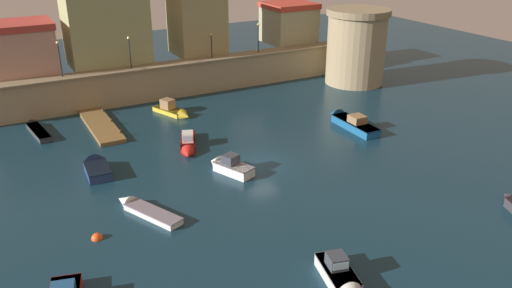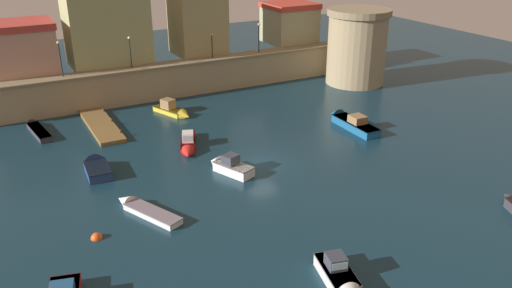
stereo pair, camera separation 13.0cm
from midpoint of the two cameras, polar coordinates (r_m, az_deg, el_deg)
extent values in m
plane|color=#112D3D|center=(44.84, 0.78, -2.18)|extent=(123.27, 123.27, 0.00)
cube|color=#9E8966|center=(62.76, -8.89, 6.90)|extent=(46.03, 2.16, 3.75)
cube|color=#817053|center=(62.24, -9.00, 8.66)|extent=(46.03, 2.46, 0.24)
cube|color=tan|center=(62.57, -24.42, 9.19)|extent=(7.29, 5.99, 4.96)
cube|color=#AF3931|center=(62.04, -24.86, 11.71)|extent=(7.58, 6.23, 0.70)
cube|color=tan|center=(63.54, -15.93, 12.06)|extent=(8.95, 5.93, 8.21)
cube|color=tan|center=(66.77, -6.34, 12.98)|extent=(5.95, 5.74, 7.50)
cube|color=#9C9874|center=(73.16, 3.72, 12.83)|extent=(6.10, 5.96, 4.65)
cube|color=#B5382A|center=(72.72, 3.78, 14.90)|extent=(6.34, 6.19, 0.70)
cylinder|color=#9E8966|center=(67.79, 10.99, 10.07)|extent=(7.30, 7.30, 8.55)
cylinder|color=#867556|center=(66.91, 11.30, 13.97)|extent=(7.89, 7.89, 0.80)
cube|color=brown|center=(55.01, -16.51, 1.99)|extent=(2.44, 10.40, 0.40)
cylinder|color=#523D20|center=(58.36, -16.25, 3.40)|extent=(0.20, 0.20, 0.70)
cylinder|color=#523D20|center=(55.16, -15.43, 2.34)|extent=(0.20, 0.20, 0.70)
cylinder|color=#523D20|center=(51.99, -14.51, 1.15)|extent=(0.20, 0.20, 0.70)
cylinder|color=black|center=(59.05, -20.51, 8.55)|extent=(0.12, 0.12, 3.49)
sphere|color=#F9D172|center=(58.64, -20.77, 10.34)|extent=(0.32, 0.32, 0.32)
cylinder|color=black|center=(60.46, -13.49, 9.57)|extent=(0.12, 0.12, 3.23)
sphere|color=#F9D172|center=(60.09, -13.65, 11.20)|extent=(0.32, 0.32, 0.32)
cylinder|color=black|center=(63.67, -4.76, 10.56)|extent=(0.12, 0.12, 2.71)
sphere|color=#F9D172|center=(63.36, -4.81, 11.89)|extent=(0.32, 0.32, 0.32)
cylinder|color=black|center=(66.35, 0.37, 11.41)|extent=(0.12, 0.12, 3.30)
sphere|color=#F9D172|center=(66.00, 0.37, 12.94)|extent=(0.32, 0.32, 0.32)
cube|color=white|center=(37.77, -11.16, -7.47)|extent=(3.12, 4.87, 0.48)
cone|color=white|center=(39.83, -14.11, -6.04)|extent=(1.62, 1.71, 1.17)
cube|color=slate|center=(37.67, -11.18, -7.21)|extent=(3.18, 4.97, 0.08)
cube|color=silver|center=(31.47, 8.92, -13.90)|extent=(2.35, 3.77, 0.81)
cube|color=#555559|center=(31.25, 8.96, -13.37)|extent=(2.40, 3.84, 0.08)
cube|color=#333842|center=(31.16, 8.86, -12.52)|extent=(1.32, 1.39, 0.76)
cube|color=#99B7C6|center=(30.71, 9.29, -13.07)|extent=(0.94, 0.29, 0.46)
cube|color=red|center=(48.99, -7.35, 0.26)|extent=(2.88, 4.60, 0.55)
cone|color=red|center=(46.44, -7.37, -1.08)|extent=(1.63, 1.62, 1.26)
cube|color=#560C0C|center=(48.90, -7.36, 0.51)|extent=(2.93, 4.69, 0.08)
cube|color=silver|center=(48.33, -7.39, 0.83)|extent=(1.40, 1.51, 0.85)
cube|color=#99B7C6|center=(47.75, -7.40, 0.60)|extent=(0.88, 0.40, 0.51)
cube|color=#333338|center=(55.07, -22.56, 1.22)|extent=(1.78, 5.26, 0.52)
cone|color=#333338|center=(58.06, -23.36, 2.18)|extent=(1.24, 1.53, 1.07)
cube|color=black|center=(55.00, -22.60, 1.44)|extent=(1.81, 5.37, 0.08)
cube|color=#195689|center=(53.03, 10.89, 1.98)|extent=(1.84, 5.84, 0.79)
cone|color=#195689|center=(55.67, 8.68, 3.17)|extent=(1.68, 1.43, 1.65)
cube|color=#0B2943|center=(52.91, 10.92, 2.34)|extent=(1.88, 5.96, 0.08)
cube|color=olive|center=(52.59, 11.11, 2.67)|extent=(1.42, 1.53, 0.74)
cube|color=gold|center=(57.36, -9.35, 3.60)|extent=(2.76, 4.20, 0.52)
cone|color=gold|center=(55.59, -7.66, 3.06)|extent=(1.64, 1.52, 1.33)
cube|color=brown|center=(57.29, -9.36, 3.81)|extent=(2.81, 4.28, 0.08)
cube|color=olive|center=(57.25, -9.53, 4.37)|extent=(1.51, 1.67, 1.02)
cone|color=#333338|center=(43.06, 25.96, -5.30)|extent=(1.61, 1.57, 1.26)
cube|color=navy|center=(44.64, -16.83, -2.82)|extent=(2.00, 3.31, 0.79)
cone|color=navy|center=(46.45, -17.22, -1.82)|extent=(1.77, 1.00, 1.72)
cube|color=black|center=(44.49, -16.88, -2.40)|extent=(2.04, 3.38, 0.08)
cube|color=white|center=(43.02, -2.38, -2.74)|extent=(2.62, 3.67, 0.84)
cone|color=white|center=(44.32, -4.43, -1.98)|extent=(1.62, 1.40, 1.36)
cube|color=#695060|center=(42.85, -2.39, -2.29)|extent=(2.67, 3.75, 0.08)
cube|color=#333842|center=(42.86, -2.71, -1.66)|extent=(1.49, 1.43, 0.77)
sphere|color=#EA4C19|center=(36.41, -16.92, -9.83)|extent=(0.77, 0.77, 0.77)
camera|label=1|loc=(0.06, -89.92, 0.04)|focal=36.58mm
camera|label=2|loc=(0.06, 90.08, -0.04)|focal=36.58mm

